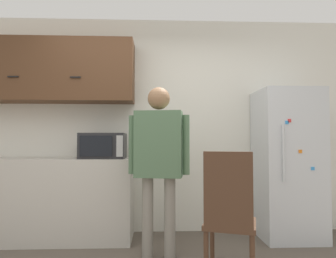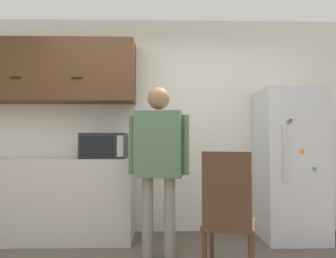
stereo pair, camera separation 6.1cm
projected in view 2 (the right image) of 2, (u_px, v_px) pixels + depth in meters
The scene contains 7 objects.
back_wall at pixel (152, 124), 3.84m from camera, with size 6.00×0.06×2.70m.
counter at pixel (47, 199), 3.47m from camera, with size 1.99×0.57×0.94m.
upper_cabinets at pixel (52, 72), 3.63m from camera, with size 1.99×0.39×0.75m.
microwave at pixel (104, 146), 3.44m from camera, with size 0.50×0.41×0.29m.
person at pixel (159, 153), 2.94m from camera, with size 0.60×0.30×1.67m.
refrigerator at pixel (289, 164), 3.51m from camera, with size 0.68×0.65×1.74m.
chair at pixel (228, 213), 2.39m from camera, with size 0.52×0.52×1.05m.
Camera 2 is at (0.12, -2.06, 1.14)m, focal length 32.00 mm.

